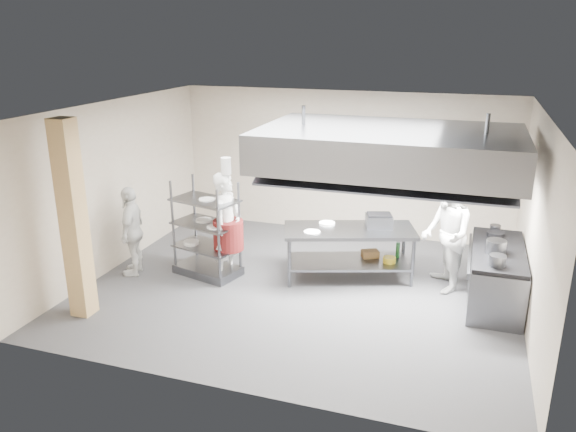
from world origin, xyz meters
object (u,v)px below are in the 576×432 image
(chef_head, at_px, (227,226))
(chef_line, at_px, (446,234))
(island, at_px, (349,253))
(chef_plating, at_px, (132,231))
(cooking_range, at_px, (496,277))
(stockpot, at_px, (496,247))
(pass_rack, at_px, (206,229))
(griddle, at_px, (379,221))

(chef_head, bearing_deg, chef_line, -74.02)
(island, xyz_separation_m, chef_plating, (-3.66, -1.00, 0.35))
(island, xyz_separation_m, cooking_range, (2.42, -0.16, -0.04))
(chef_plating, height_order, stockpot, chef_plating)
(pass_rack, xyz_separation_m, stockpot, (4.77, 0.27, 0.15))
(pass_rack, bearing_deg, chef_plating, -148.22)
(pass_rack, distance_m, griddle, 3.00)
(pass_rack, relative_size, cooking_range, 0.85)
(stockpot, bearing_deg, island, 171.36)
(island, relative_size, stockpot, 7.48)
(chef_line, bearing_deg, griddle, -115.65)
(island, bearing_deg, pass_rack, 175.94)
(chef_line, height_order, griddle, chef_line)
(cooking_range, height_order, griddle, griddle)
(chef_plating, bearing_deg, griddle, 90.94)
(chef_head, height_order, griddle, chef_head)
(island, bearing_deg, chef_line, -16.15)
(griddle, bearing_deg, chef_head, -179.31)
(chef_line, height_order, stockpot, chef_line)
(chef_line, bearing_deg, stockpot, 43.84)
(island, xyz_separation_m, griddle, (0.46, 0.24, 0.56))
(pass_rack, bearing_deg, chef_line, 24.68)
(cooking_range, relative_size, chef_head, 1.07)
(chef_head, distance_m, griddle, 2.62)
(pass_rack, xyz_separation_m, griddle, (2.87, 0.87, 0.17))
(chef_line, xyz_separation_m, stockpot, (0.76, -0.43, 0.04))
(pass_rack, xyz_separation_m, chef_plating, (-1.25, -0.38, -0.05))
(island, bearing_deg, griddle, 9.15)
(stockpot, bearing_deg, chef_plating, -173.87)
(island, xyz_separation_m, pass_rack, (-2.41, -0.62, 0.39))
(island, xyz_separation_m, stockpot, (2.36, -0.36, 0.55))
(chef_line, xyz_separation_m, griddle, (-1.14, 0.17, 0.05))
(pass_rack, relative_size, griddle, 3.84)
(stockpot, bearing_deg, pass_rack, -176.80)
(cooking_range, bearing_deg, island, 176.10)
(chef_head, bearing_deg, pass_rack, 102.19)
(island, distance_m, pass_rack, 2.52)
(stockpot, bearing_deg, cooking_range, 72.24)
(pass_rack, height_order, griddle, pass_rack)
(cooking_range, xyz_separation_m, stockpot, (-0.06, -0.19, 0.58))
(chef_plating, distance_m, griddle, 4.31)
(chef_plating, relative_size, stockpot, 5.37)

